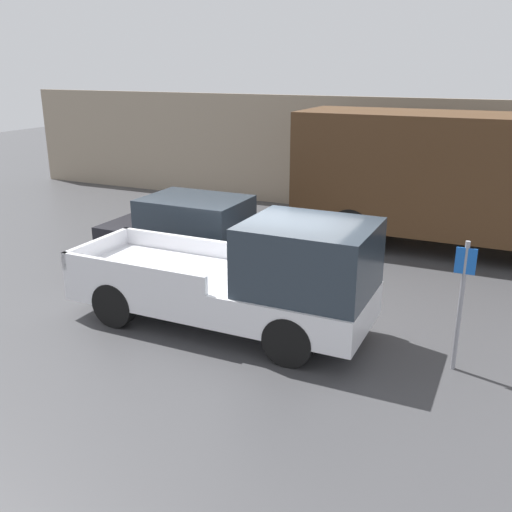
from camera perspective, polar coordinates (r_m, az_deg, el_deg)
name	(u,v)px	position (r m, az deg, el deg)	size (l,w,h in m)	color
ground_plane	(278,317)	(10.86, 2.17, -6.12)	(60.00, 60.00, 0.00)	#3D3D3F
building_wall	(388,157)	(18.45, 13.06, 9.60)	(28.00, 0.15, 3.61)	gray
pickup_truck	(249,279)	(9.94, -0.71, -2.29)	(5.48, 1.93, 2.12)	silver
car	(193,230)	(13.61, -6.34, 2.59)	(4.29, 2.02, 1.60)	black
delivery_truck	(434,176)	(15.24, 17.34, 7.63)	(7.38, 2.57, 3.42)	#472D19
parking_sign	(461,299)	(9.15, 19.82, -4.04)	(0.30, 0.07, 2.10)	gray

